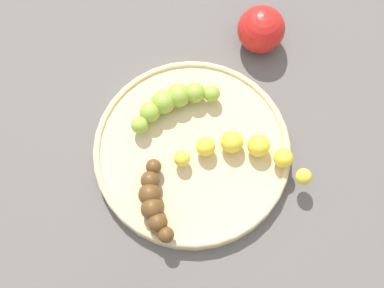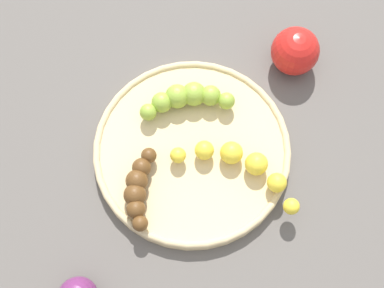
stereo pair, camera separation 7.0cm
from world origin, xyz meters
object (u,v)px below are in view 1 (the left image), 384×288
banana_yellow (244,150)px  banana_green (172,102)px  fruit_bowl (192,150)px  banana_overripe (153,201)px  apple_red (261,29)px

banana_yellow → banana_green: banana_green is taller
fruit_bowl → banana_overripe: 0.10m
banana_overripe → apple_red: apple_red is taller
fruit_bowl → banana_green: (0.04, -0.06, 0.02)m
fruit_bowl → banana_overripe: (0.04, 0.09, 0.02)m
banana_yellow → banana_overripe: (0.11, 0.09, -0.00)m
fruit_bowl → banana_yellow: 0.08m
banana_green → apple_red: bearing=-73.2°
banana_overripe → fruit_bowl: bearing=-134.1°
banana_yellow → banana_green: (0.11, -0.06, 0.00)m
banana_overripe → banana_green: bearing=-110.5°
banana_yellow → apple_red: size_ratio=2.62×
banana_green → apple_red: size_ratio=1.63×
fruit_bowl → apple_red: apple_red is taller
banana_green → banana_yellow: bearing=-151.6°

